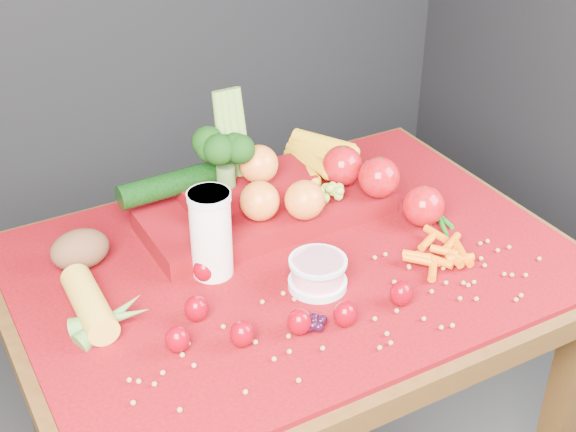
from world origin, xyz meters
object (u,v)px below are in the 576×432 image
produce_mound (280,192)px  table (293,301)px  yogurt_bowl (318,272)px  milk_glass (211,231)px

produce_mound → table: bearing=-109.6°
yogurt_bowl → produce_mound: (0.06, 0.25, 0.03)m
yogurt_bowl → milk_glass: bearing=138.4°
milk_glass → produce_mound: (0.21, 0.11, -0.03)m
table → milk_glass: milk_glass is taller
table → milk_glass: bearing=167.6°
table → milk_glass: 0.26m
yogurt_bowl → produce_mound: 0.26m
yogurt_bowl → produce_mound: produce_mound is taller
milk_glass → yogurt_bowl: (0.15, -0.14, -0.06)m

